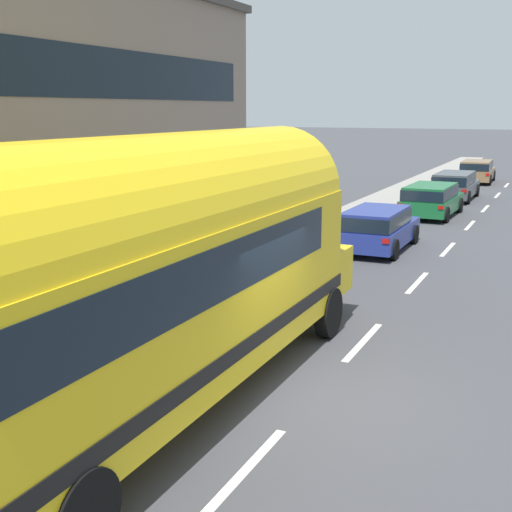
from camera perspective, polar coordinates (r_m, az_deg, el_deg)
ground_plane at (r=10.90m, az=4.73°, el=-11.84°), size 300.00×300.00×0.00m
lane_markings at (r=23.58m, az=9.61°, el=1.26°), size 3.92×80.00×0.01m
sidewalk_slab at (r=21.47m, az=1.95°, el=0.54°), size 2.04×90.00×0.15m
painted_bus at (r=9.44m, az=-9.85°, el=-1.05°), size 2.60×12.09×4.12m
car_lead at (r=21.89m, az=10.20°, el=2.48°), size 1.90×4.24×1.37m
car_second at (r=29.34m, az=14.57°, el=4.76°), size 2.07×4.52×1.37m
car_third at (r=35.27m, az=16.43°, el=5.86°), size 1.92×4.64×1.37m
car_fourth at (r=43.91m, az=18.15°, el=6.93°), size 2.04×4.41×1.37m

